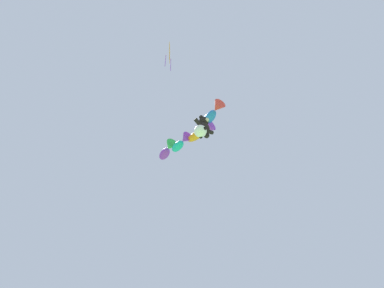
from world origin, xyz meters
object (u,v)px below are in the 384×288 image
at_px(teddy_bear_kite, 204,126).
at_px(fish_kite_violet, 167,150).
at_px(fish_kite_cobalt, 214,112).
at_px(diamond_kite, 169,54).
at_px(fish_kite_teal, 181,143).
at_px(fish_kite_tangerine, 202,132).
at_px(soccer_ball_kite, 200,131).

xyz_separation_m(teddy_bear_kite, fish_kite_violet, (1.55, 5.58, 2.84)).
xyz_separation_m(fish_kite_cobalt, fish_kite_violet, (0.60, 5.75, 0.59)).
height_order(teddy_bear_kite, diamond_kite, diamond_kite).
distance_m(fish_kite_teal, diamond_kite, 6.94).
height_order(teddy_bear_kite, fish_kite_teal, fish_kite_teal).
bearing_deg(diamond_kite, fish_kite_tangerine, 22.90).
distance_m(fish_kite_cobalt, fish_kite_tangerine, 1.92).
relative_size(soccer_ball_kite, diamond_kite, 0.28).
distance_m(fish_kite_cobalt, diamond_kite, 4.99).
relative_size(teddy_bear_kite, soccer_ball_kite, 2.09).
bearing_deg(fish_kite_cobalt, teddy_bear_kite, 170.03).
distance_m(soccer_ball_kite, fish_kite_violet, 7.37).
bearing_deg(fish_kite_teal, fish_kite_cobalt, -96.85).
distance_m(soccer_ball_kite, fish_kite_teal, 5.52).
height_order(fish_kite_tangerine, fish_kite_teal, fish_kite_teal).
height_order(fish_kite_cobalt, diamond_kite, diamond_kite).
relative_size(soccer_ball_kite, fish_kite_teal, 0.38).
relative_size(fish_kite_violet, diamond_kite, 0.80).
bearing_deg(fish_kite_teal, teddy_bear_kite, -111.09).
bearing_deg(soccer_ball_kite, fish_kite_teal, 62.49).
height_order(fish_kite_tangerine, diamond_kite, diamond_kite).
xyz_separation_m(teddy_bear_kite, soccer_ball_kite, (-0.61, -0.22, -1.14)).
xyz_separation_m(fish_kite_cobalt, fish_kite_tangerine, (0.65, 1.80, -0.22)).
bearing_deg(diamond_kite, fish_kite_violet, 49.08).
xyz_separation_m(teddy_bear_kite, fish_kite_cobalt, (0.95, -0.17, 2.26)).
distance_m(fish_kite_violet, diamond_kite, 8.31).
bearing_deg(fish_kite_cobalt, soccer_ball_kite, -177.86).
distance_m(fish_kite_teal, fish_kite_violet, 2.03).
relative_size(fish_kite_tangerine, fish_kite_teal, 1.13).
distance_m(teddy_bear_kite, fish_kite_tangerine, 3.06).
bearing_deg(diamond_kite, teddy_bear_kite, 9.98).
distance_m(soccer_ball_kite, fish_kite_tangerine, 4.29).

